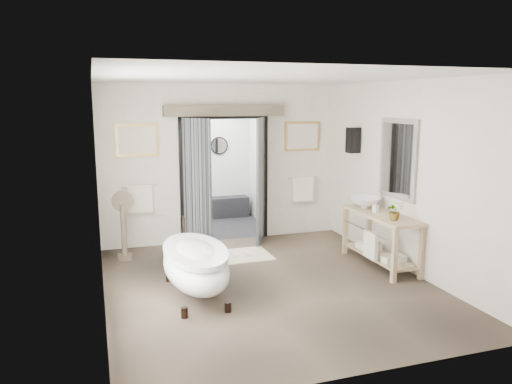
% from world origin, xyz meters
% --- Properties ---
extents(ground_plane, '(5.00, 5.00, 0.00)m').
position_xyz_m(ground_plane, '(0.00, 0.00, 0.00)').
color(ground_plane, brown).
extents(room_shell, '(4.52, 5.02, 2.91)m').
position_xyz_m(room_shell, '(-0.04, -0.12, 1.86)').
color(room_shell, beige).
rests_on(room_shell, ground_plane).
extents(shower_room, '(2.22, 2.01, 2.51)m').
position_xyz_m(shower_room, '(0.00, 3.99, 0.91)').
color(shower_room, '#232326').
rests_on(shower_room, ground_plane).
extents(back_wall_dressing, '(3.82, 0.76, 2.52)m').
position_xyz_m(back_wall_dressing, '(0.00, 2.32, 1.56)').
color(back_wall_dressing, black).
rests_on(back_wall_dressing, ground_plane).
extents(clawfoot_tub, '(0.83, 1.85, 0.90)m').
position_xyz_m(clawfoot_tub, '(-1.07, -0.05, 0.44)').
color(clawfoot_tub, black).
rests_on(clawfoot_tub, ground_plane).
extents(vanity, '(0.57, 1.60, 0.85)m').
position_xyz_m(vanity, '(1.95, 0.27, 0.51)').
color(vanity, tan).
rests_on(vanity, ground_plane).
extents(pedestal_mirror, '(0.34, 0.22, 1.16)m').
position_xyz_m(pedestal_mirror, '(-1.88, 1.85, 0.50)').
color(pedestal_mirror, brown).
rests_on(pedestal_mirror, ground_plane).
extents(rug, '(1.21, 0.81, 0.01)m').
position_xyz_m(rug, '(-0.10, 1.43, 0.01)').
color(rug, beige).
rests_on(rug, ground_plane).
extents(slippers, '(0.33, 0.24, 0.05)m').
position_xyz_m(slippers, '(-0.00, 1.42, 0.04)').
color(slippers, silver).
rests_on(slippers, rug).
extents(basin, '(0.53, 0.53, 0.18)m').
position_xyz_m(basin, '(1.92, 0.72, 0.94)').
color(basin, white).
rests_on(basin, vanity).
extents(plant, '(0.28, 0.25, 0.28)m').
position_xyz_m(plant, '(1.92, -0.16, 0.99)').
color(plant, gray).
rests_on(plant, vanity).
extents(soap_bottle_a, '(0.10, 0.10, 0.18)m').
position_xyz_m(soap_bottle_a, '(1.92, 0.37, 0.94)').
color(soap_bottle_a, gray).
rests_on(soap_bottle_a, vanity).
extents(soap_bottle_b, '(0.15, 0.15, 0.16)m').
position_xyz_m(soap_bottle_b, '(1.92, 1.00, 0.93)').
color(soap_bottle_b, gray).
rests_on(soap_bottle_b, vanity).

